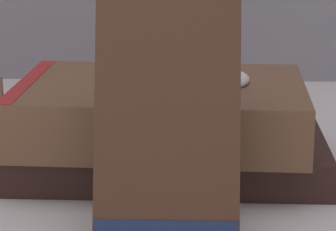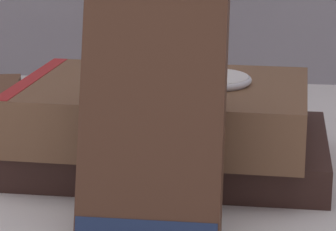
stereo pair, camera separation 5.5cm
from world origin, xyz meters
name	(u,v)px [view 2 (the right image)]	position (x,y,z in m)	size (l,w,h in m)	color
ground_plane	(97,171)	(0.00, 0.00, 0.00)	(3.00, 3.00, 0.00)	silver
book_flat_bottom	(166,149)	(0.05, 0.02, 0.01)	(0.24, 0.16, 0.03)	#331E19
book_flat_top	(156,110)	(0.05, 0.01, 0.05)	(0.22, 0.16, 0.04)	brown
book_leaning_front	(153,118)	(0.06, -0.10, 0.07)	(0.09, 0.07, 0.16)	#4C2D1E
pocket_watch	(212,79)	(0.09, 0.01, 0.07)	(0.06, 0.06, 0.01)	white
reading_glasses	(84,119)	(-0.04, 0.14, 0.00)	(0.11, 0.07, 0.00)	#4C3828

